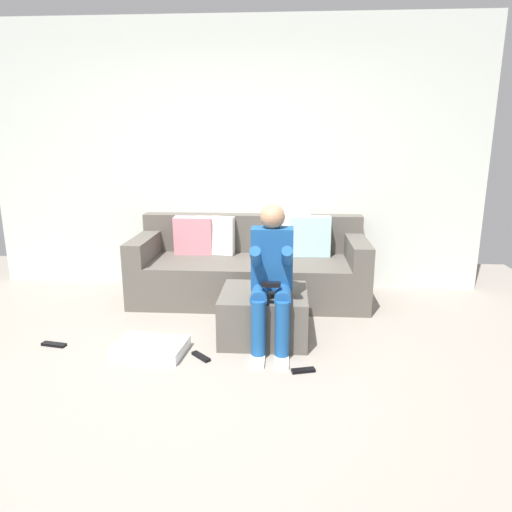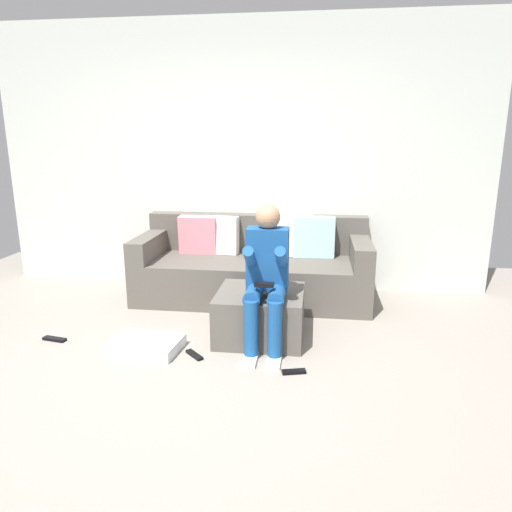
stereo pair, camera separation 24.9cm
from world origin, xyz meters
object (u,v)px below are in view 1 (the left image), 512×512
Objects in this scene: storage_bin at (151,348)px; remote_near_ottoman at (303,370)px; remote_under_side_table at (54,344)px; ottoman at (264,314)px; couch_sectional at (250,267)px; person_seated at (272,273)px; remote_by_storage_bin at (201,357)px.

storage_bin is 1.15m from remote_near_ottoman.
storage_bin reaches higher than remote_under_side_table.
storage_bin is 0.79m from remote_under_side_table.
ottoman is at bearing 102.42° from remote_near_ottoman.
couch_sectional is 1.00m from ottoman.
couch_sectional is 13.71× the size of remote_near_ottoman.
person_seated is 1.07m from storage_bin.
person_seated is at bearing -69.35° from ottoman.
storage_bin is (-0.83, -0.36, -0.15)m from ottoman.
remote_near_ottoman is (1.13, -0.21, -0.03)m from storage_bin.
ottoman is 1.65m from remote_under_side_table.
person_seated is (0.25, -1.14, 0.28)m from couch_sectional.
couch_sectional is 2.07× the size of person_seated.
remote_near_ottoman is 0.84× the size of remote_under_side_table.
storage_bin is 2.78× the size of remote_by_storage_bin.
remote_near_ottoman is at bearing -62.17° from ottoman.
remote_near_ottoman is (0.24, -0.40, -0.58)m from person_seated.
storage_bin is at bearing -115.88° from couch_sectional.
ottoman is 3.49× the size of remote_under_side_table.
remote_near_ottoman is (0.49, -1.54, -0.30)m from couch_sectional.
person_seated is 2.13× the size of storage_bin.
person_seated is 0.81m from remote_by_storage_bin.
remote_near_ottoman and remote_under_side_table have the same top height.
storage_bin is 0.39m from remote_by_storage_bin.
ottoman is 1.33× the size of storage_bin.
couch_sectional reaches higher than remote_by_storage_bin.
storage_bin reaches higher than remote_near_ottoman.
person_seated reaches higher than couch_sectional.
remote_near_ottoman is 0.76m from remote_by_storage_bin.
remote_near_ottoman is at bearing -59.34° from person_seated.
person_seated reaches higher than ottoman.
person_seated is at bearing 13.98° from remote_under_side_table.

